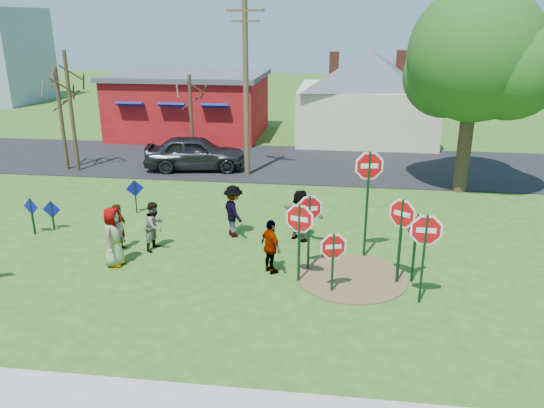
{
  "coord_description": "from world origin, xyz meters",
  "views": [
    {
      "loc": [
        3.98,
        -14.93,
        7.04
      ],
      "look_at": [
        1.93,
        0.99,
        1.44
      ],
      "focal_mm": 35.0,
      "sensor_mm": 36.0,
      "label": 1
    }
  ],
  "objects": [
    {
      "name": "red_building",
      "position": [
        -5.5,
        17.99,
        1.97
      ],
      "size": [
        9.4,
        7.69,
        3.9
      ],
      "color": "maroon",
      "rests_on": "ground"
    },
    {
      "name": "bare_tree_west",
      "position": [
        -9.31,
        8.93,
        3.2
      ],
      "size": [
        1.8,
        1.8,
        4.94
      ],
      "color": "#382819",
      "rests_on": "ground"
    },
    {
      "name": "stop_sign_d",
      "position": [
        6.19,
        -1.04,
        1.54
      ],
      "size": [
        0.8,
        0.57,
        2.18
      ],
      "rotation": [
        0.0,
        0.0,
        0.61
      ],
      "color": "#0E3319",
      "rests_on": "ground"
    },
    {
      "name": "person_a",
      "position": [
        -2.57,
        -1.07,
        0.92
      ],
      "size": [
        0.67,
        0.95,
        1.85
      ],
      "primitive_type": "imported",
      "rotation": [
        0.0,
        0.0,
        1.48
      ],
      "color": "#395285",
      "rests_on": "ground"
    },
    {
      "name": "person_b",
      "position": [
        -2.84,
        0.02,
        0.78
      ],
      "size": [
        0.41,
        0.59,
        1.56
      ],
      "primitive_type": "imported",
      "rotation": [
        0.0,
        0.0,
        1.64
      ],
      "color": "#277F64",
      "rests_on": "ground"
    },
    {
      "name": "person_d",
      "position": [
        0.54,
        1.61,
        0.9
      ],
      "size": [
        1.2,
        1.34,
        1.8
      ],
      "primitive_type": "imported",
      "rotation": [
        0.0,
        0.0,
        2.16
      ],
      "color": "#2D2D31",
      "rests_on": "ground"
    },
    {
      "name": "suv",
      "position": [
        -2.98,
        9.68,
        0.87
      ],
      "size": [
        5.14,
        2.68,
        1.67
      ],
      "primitive_type": "imported",
      "rotation": [
        0.0,
        0.0,
        1.72
      ],
      "color": "#302F34",
      "rests_on": "road"
    },
    {
      "name": "ground",
      "position": [
        0.0,
        0.0,
        0.0
      ],
      "size": [
        120.0,
        120.0,
        0.0
      ],
      "primitive_type": "plane",
      "color": "#235518",
      "rests_on": "ground"
    },
    {
      "name": "stop_sign_c",
      "position": [
        5.76,
        -1.18,
        1.83
      ],
      "size": [
        0.9,
        0.67,
        2.63
      ],
      "rotation": [
        0.0,
        0.0,
        -0.64
      ],
      "color": "#0E3319",
      "rests_on": "ground"
    },
    {
      "name": "blue_diamond_b",
      "position": [
        -6.34,
        0.87,
        0.82
      ],
      "size": [
        0.6,
        0.17,
        1.32
      ],
      "rotation": [
        0.0,
        0.0,
        -0.25
      ],
      "color": "#0E3319",
      "rests_on": "ground"
    },
    {
      "name": "utility_pole",
      "position": [
        -0.3,
        9.04,
        4.18
      ],
      "size": [
        1.83,
        0.84,
        7.94
      ],
      "rotation": [
        0.0,
        0.0,
        -0.39
      ],
      "color": "#4C3823",
      "rests_on": "ground"
    },
    {
      "name": "stop_sign_a",
      "position": [
        3.0,
        -1.43,
        1.69
      ],
      "size": [
        1.08,
        0.32,
        2.46
      ],
      "rotation": [
        0.0,
        0.0,
        -0.28
      ],
      "color": "#0E3319",
      "rests_on": "ground"
    },
    {
      "name": "stop_sign_e",
      "position": [
        3.95,
        -1.92,
        1.22
      ],
      "size": [
        0.96,
        0.27,
        1.84
      ],
      "rotation": [
        0.0,
        0.0,
        0.26
      ],
      "color": "#0E3319",
      "rests_on": "ground"
    },
    {
      "name": "bare_tree_east",
      "position": [
        -3.85,
        12.31,
        2.81
      ],
      "size": [
        1.8,
        1.8,
        4.35
      ],
      "color": "#382819",
      "rests_on": "ground"
    },
    {
      "name": "blue_diamond_d",
      "position": [
        -3.63,
        3.38,
        0.82
      ],
      "size": [
        0.61,
        0.3,
        1.32
      ],
      "rotation": [
        0.0,
        0.0,
        0.43
      ],
      "color": "#0E3319",
      "rests_on": "ground"
    },
    {
      "name": "cream_house",
      "position": [
        5.5,
        18.0,
        2.92
      ],
      "size": [
        9.4,
        9.4,
        6.5
      ],
      "color": "beige",
      "rests_on": "ground"
    },
    {
      "name": "leafy_tree",
      "position": [
        9.39,
        7.88,
        5.43
      ],
      "size": [
        5.94,
        5.42,
        8.44
      ],
      "color": "#382819",
      "rests_on": "ground"
    },
    {
      "name": "stop_sign_b",
      "position": [
        4.9,
        0.5,
        2.59
      ],
      "size": [
        1.16,
        0.26,
        3.53
      ],
      "rotation": [
        0.0,
        0.0,
        0.21
      ],
      "color": "#0E3319",
      "rests_on": "ground"
    },
    {
      "name": "blue_diamond_c",
      "position": [
        -5.89,
        1.35,
        0.65
      ],
      "size": [
        0.65,
        0.06,
        1.08
      ],
      "rotation": [
        0.0,
        0.0,
        0.03
      ],
      "color": "#0E3319",
      "rests_on": "ground"
    },
    {
      "name": "person_c",
      "position": [
        -1.76,
        0.23,
        0.8
      ],
      "size": [
        0.79,
        0.91,
        1.6
      ],
      "primitive_type": "imported",
      "rotation": [
        0.0,
        0.0,
        1.3
      ],
      "color": "brown",
      "rests_on": "ground"
    },
    {
      "name": "road",
      "position": [
        0.0,
        11.5,
        0.02
      ],
      "size": [
        120.0,
        7.5,
        0.04
      ],
      "primitive_type": "cube",
      "color": "black",
      "rests_on": "ground"
    },
    {
      "name": "stop_sign_g",
      "position": [
        3.22,
        -0.62,
        1.69
      ],
      "size": [
        1.0,
        0.4,
        2.45
      ],
      "rotation": [
        0.0,
        0.0,
        0.36
      ],
      "color": "#0E3319",
      "rests_on": "ground"
    },
    {
      "name": "stop_sign_f",
      "position": [
        6.25,
        -2.21,
        1.86
      ],
      "size": [
        1.12,
        0.08,
        2.61
      ],
      "rotation": [
        0.0,
        0.0,
        -0.04
      ],
      "color": "#0E3319",
      "rests_on": "ground"
    },
    {
      "name": "bare_tree_mid",
      "position": [
        -8.67,
        8.78,
        3.7
      ],
      "size": [
        1.8,
        1.8,
        5.72
      ],
      "color": "#382819",
      "rests_on": "ground"
    },
    {
      "name": "dirt_patch",
      "position": [
        4.5,
        -1.0,
        0.01
      ],
      "size": [
        3.2,
        3.2,
        0.03
      ],
      "primitive_type": "cylinder",
      "color": "brown",
      "rests_on": "ground"
    },
    {
      "name": "person_f",
      "position": [
        2.8,
        1.58,
        0.88
      ],
      "size": [
        1.63,
        1.38,
        1.76
      ],
      "primitive_type": "imported",
      "rotation": [
        0.0,
        0.0,
        2.52
      ],
      "color": "#205137",
      "rests_on": "ground"
    },
    {
      "name": "person_e",
      "position": [
        2.15,
        -0.99,
        0.82
      ],
      "size": [
        0.92,
        1.0,
        1.64
      ],
      "primitive_type": "imported",
      "rotation": [
        0.0,
        0.0,
        2.25
      ],
      "color": "#472955",
      "rests_on": "ground"
    }
  ]
}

